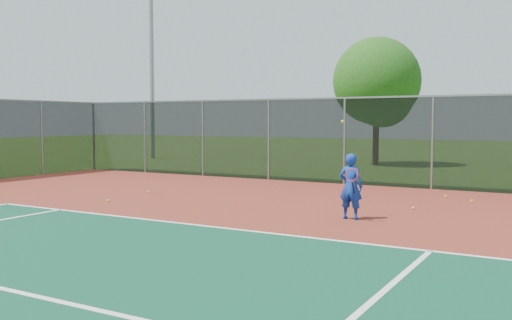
{
  "coord_description": "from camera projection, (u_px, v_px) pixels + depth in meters",
  "views": [
    {
      "loc": [
        4.15,
        -6.74,
        2.25
      ],
      "look_at": [
        -2.55,
        5.0,
        1.3
      ],
      "focal_mm": 40.0,
      "sensor_mm": 36.0,
      "label": 1
    }
  ],
  "objects": [
    {
      "name": "practice_ball_4",
      "position": [
        472.0,
        201.0,
        15.48
      ],
      "size": [
        0.07,
        0.07,
        0.07
      ],
      "primitive_type": "sphere",
      "color": "#D1F01B",
      "rests_on": "court_apron"
    },
    {
      "name": "fence_back",
      "position": [
        432.0,
        141.0,
        18.33
      ],
      "size": [
        30.0,
        0.06,
        3.03
      ],
      "color": "black",
      "rests_on": "court_apron"
    },
    {
      "name": "tree_back_left",
      "position": [
        378.0,
        85.0,
        28.04
      ],
      "size": [
        4.32,
        4.32,
        6.34
      ],
      "color": "#341E13",
      "rests_on": "ground"
    },
    {
      "name": "ground",
      "position": [
        237.0,
        279.0,
        8.05
      ],
      "size": [
        120.0,
        120.0,
        0.0
      ],
      "primitive_type": "plane",
      "color": "#36621C",
      "rests_on": "ground"
    },
    {
      "name": "floodlight_nw",
      "position": [
        151.0,
        40.0,
        32.79
      ],
      "size": [
        0.9,
        0.4,
        12.13
      ],
      "color": "gray",
      "rests_on": "ground"
    },
    {
      "name": "practice_ball_1",
      "position": [
        413.0,
        208.0,
        14.21
      ],
      "size": [
        0.07,
        0.07,
        0.07
      ],
      "primitive_type": "sphere",
      "color": "#D1F01B",
      "rests_on": "court_apron"
    },
    {
      "name": "practice_ball_5",
      "position": [
        446.0,
        196.0,
        16.47
      ],
      "size": [
        0.07,
        0.07,
        0.07
      ],
      "primitive_type": "sphere",
      "color": "#D1F01B",
      "rests_on": "court_apron"
    },
    {
      "name": "practice_ball_3",
      "position": [
        149.0,
        192.0,
        17.45
      ],
      "size": [
        0.07,
        0.07,
        0.07
      ],
      "primitive_type": "sphere",
      "color": "#D1F01B",
      "rests_on": "court_apron"
    },
    {
      "name": "court_apron",
      "position": [
        298.0,
        251.0,
        9.78
      ],
      "size": [
        30.0,
        20.0,
        0.02
      ],
      "primitive_type": "cube",
      "color": "maroon",
      "rests_on": "ground"
    },
    {
      "name": "practice_ball_2",
      "position": [
        108.0,
        201.0,
        15.53
      ],
      "size": [
        0.07,
        0.07,
        0.07
      ],
      "primitive_type": "sphere",
      "color": "#D1F01B",
      "rests_on": "court_apron"
    },
    {
      "name": "tennis_player",
      "position": [
        351.0,
        186.0,
        12.78
      ],
      "size": [
        0.59,
        0.59,
        2.23
      ],
      "color": "#1136A3",
      "rests_on": "court_apron"
    }
  ]
}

